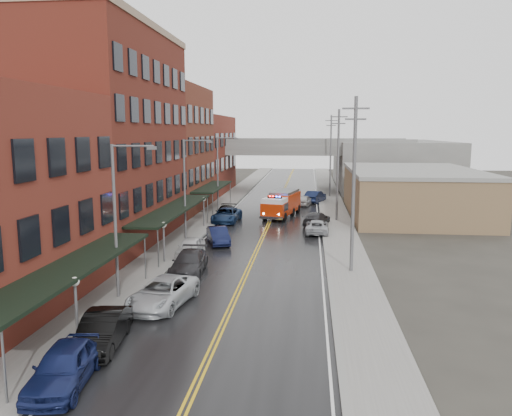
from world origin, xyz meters
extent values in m
plane|color=#2D2B26|center=(0.00, 0.00, 0.00)|extent=(220.00, 220.00, 0.00)
cube|color=black|center=(0.00, 30.00, 0.01)|extent=(11.00, 160.00, 0.02)
cube|color=slate|center=(-7.30, 30.00, 0.07)|extent=(3.00, 160.00, 0.15)
cube|color=slate|center=(7.30, 30.00, 0.07)|extent=(3.00, 160.00, 0.15)
cube|color=gray|center=(-5.65, 30.00, 0.07)|extent=(0.30, 160.00, 0.15)
cube|color=gray|center=(5.65, 30.00, 0.07)|extent=(0.30, 160.00, 0.15)
cube|color=#592017|center=(-13.30, 23.00, 9.00)|extent=(9.00, 20.00, 18.00)
cube|color=#5F2D1C|center=(-13.30, 40.50, 7.50)|extent=(9.00, 15.00, 15.00)
cube|color=maroon|center=(-13.30, 58.00, 6.00)|extent=(9.00, 20.00, 12.00)
cube|color=olive|center=(16.00, 40.00, 2.50)|extent=(14.00, 22.00, 5.00)
cube|color=slate|center=(18.00, 70.00, 4.00)|extent=(18.00, 30.00, 8.00)
cube|color=black|center=(-7.50, 4.00, 3.00)|extent=(2.60, 16.00, 0.18)
cylinder|color=slate|center=(-6.35, -3.60, 1.50)|extent=(0.10, 0.10, 3.00)
cylinder|color=slate|center=(-6.35, 11.60, 1.50)|extent=(0.10, 0.10, 3.00)
cube|color=black|center=(-7.50, 23.00, 3.00)|extent=(2.60, 18.00, 0.18)
cylinder|color=slate|center=(-6.35, 14.40, 1.50)|extent=(0.10, 0.10, 3.00)
cylinder|color=slate|center=(-6.35, 31.60, 1.50)|extent=(0.10, 0.10, 3.00)
cube|color=black|center=(-7.50, 40.50, 3.00)|extent=(2.60, 13.00, 0.18)
cylinder|color=slate|center=(-6.35, 34.40, 1.50)|extent=(0.10, 0.10, 3.00)
cylinder|color=slate|center=(-6.35, 46.60, 1.50)|extent=(0.10, 0.10, 3.00)
cylinder|color=#59595B|center=(-6.40, 2.00, 1.40)|extent=(0.14, 0.14, 2.80)
sphere|color=silver|center=(-6.40, 2.00, 2.90)|extent=(0.44, 0.44, 0.44)
cylinder|color=#59595B|center=(-6.40, 16.00, 1.40)|extent=(0.14, 0.14, 2.80)
sphere|color=silver|center=(-6.40, 16.00, 2.90)|extent=(0.44, 0.44, 0.44)
cylinder|color=#59595B|center=(-6.40, 30.00, 1.40)|extent=(0.14, 0.14, 2.80)
sphere|color=silver|center=(-6.40, 30.00, 2.90)|extent=(0.44, 0.44, 0.44)
cylinder|color=#59595B|center=(-6.80, 8.00, 4.50)|extent=(0.18, 0.18, 9.00)
cylinder|color=#59595B|center=(-5.60, 8.00, 8.90)|extent=(2.40, 0.12, 0.12)
cube|color=#59595B|center=(-4.50, 8.00, 8.80)|extent=(0.50, 0.22, 0.18)
cylinder|color=#59595B|center=(-6.80, 24.00, 4.50)|extent=(0.18, 0.18, 9.00)
cylinder|color=#59595B|center=(-5.60, 24.00, 8.90)|extent=(2.40, 0.12, 0.12)
cube|color=#59595B|center=(-4.50, 24.00, 8.80)|extent=(0.50, 0.22, 0.18)
cylinder|color=#59595B|center=(-6.80, 40.00, 4.50)|extent=(0.18, 0.18, 9.00)
cylinder|color=#59595B|center=(-5.60, 40.00, 8.90)|extent=(2.40, 0.12, 0.12)
cube|color=#59595B|center=(-4.50, 40.00, 8.80)|extent=(0.50, 0.22, 0.18)
cylinder|color=#59595B|center=(7.20, 15.00, 6.00)|extent=(0.24, 0.24, 12.00)
cube|color=#59595B|center=(7.20, 15.00, 11.20)|extent=(1.80, 0.12, 0.12)
cube|color=#59595B|center=(7.20, 15.00, 10.50)|extent=(1.40, 0.12, 0.12)
cylinder|color=#59595B|center=(7.20, 35.00, 6.00)|extent=(0.24, 0.24, 12.00)
cube|color=#59595B|center=(7.20, 35.00, 11.20)|extent=(1.80, 0.12, 0.12)
cube|color=#59595B|center=(7.20, 35.00, 10.50)|extent=(1.40, 0.12, 0.12)
cylinder|color=#59595B|center=(7.20, 55.00, 6.00)|extent=(0.24, 0.24, 12.00)
cube|color=#59595B|center=(7.20, 55.00, 11.20)|extent=(1.80, 0.12, 0.12)
cube|color=#59595B|center=(7.20, 55.00, 10.50)|extent=(1.40, 0.12, 0.12)
cube|color=slate|center=(0.00, 62.00, 6.75)|extent=(40.00, 10.00, 1.50)
cube|color=slate|center=(-11.00, 62.00, 3.00)|extent=(1.60, 8.00, 6.00)
cube|color=slate|center=(11.00, 62.00, 3.00)|extent=(1.60, 8.00, 6.00)
cube|color=#AF2708|center=(1.35, 38.38, 1.55)|extent=(3.66, 5.90, 2.09)
cube|color=#AF2708|center=(0.48, 34.59, 1.25)|extent=(3.01, 3.08, 1.50)
cube|color=silver|center=(0.48, 34.59, 2.24)|extent=(2.84, 2.86, 0.50)
cube|color=black|center=(0.53, 34.78, 1.55)|extent=(2.81, 2.12, 0.80)
cube|color=slate|center=(1.35, 38.38, 2.74)|extent=(3.32, 5.46, 0.30)
cube|color=black|center=(0.48, 34.59, 2.57)|extent=(1.62, 0.63, 0.14)
sphere|color=#FF0C0C|center=(-0.05, 34.71, 2.65)|extent=(0.20, 0.20, 0.20)
sphere|color=#1933FF|center=(1.02, 34.46, 2.65)|extent=(0.20, 0.20, 0.20)
cylinder|color=black|center=(-0.61, 34.73, 0.50)|extent=(1.05, 0.56, 1.00)
cylinder|color=black|center=(1.53, 34.24, 0.50)|extent=(1.05, 0.56, 1.00)
cylinder|color=black|center=(0.17, 38.14, 0.50)|extent=(1.05, 0.56, 1.00)
cylinder|color=black|center=(2.31, 37.64, 0.50)|extent=(1.05, 0.56, 1.00)
cylinder|color=black|center=(0.73, 40.56, 0.50)|extent=(1.05, 0.56, 1.00)
cylinder|color=black|center=(2.87, 40.07, 0.50)|extent=(1.05, 0.56, 1.00)
imported|color=#141E4E|center=(-5.00, -1.97, 0.82)|extent=(2.46, 4.97, 1.63)
imported|color=black|center=(-5.00, 1.56, 0.79)|extent=(2.19, 4.93, 1.57)
imported|color=#B4B9BD|center=(-3.84, 7.12, 0.77)|extent=(3.38, 5.86, 1.54)
imported|color=#28282B|center=(-3.95, 13.64, 0.76)|extent=(2.40, 5.32, 1.51)
imported|color=silver|center=(-5.00, 18.42, 0.72)|extent=(1.80, 4.25, 1.43)
imported|color=black|center=(-3.60, 22.80, 0.73)|extent=(2.93, 4.71, 1.47)
imported|color=#15294E|center=(-4.61, 33.20, 0.76)|extent=(2.88, 5.65, 1.53)
imported|color=black|center=(-4.98, 34.80, 0.74)|extent=(2.13, 5.13, 1.48)
imported|color=#9FA2A7|center=(5.00, 28.20, 0.66)|extent=(2.32, 4.81, 1.32)
imported|color=#2A2A2D|center=(5.00, 32.23, 0.71)|extent=(3.23, 5.24, 1.42)
imported|color=#B8B8B8|center=(3.60, 46.20, 0.69)|extent=(2.56, 4.33, 1.38)
imported|color=black|center=(5.00, 49.14, 0.82)|extent=(3.21, 5.28, 1.64)
camera|label=1|loc=(4.26, -19.03, 9.74)|focal=35.00mm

